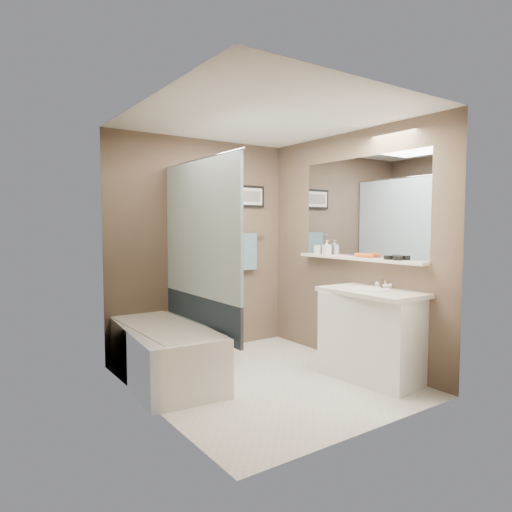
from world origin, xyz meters
TOP-DOWN VIEW (x-y plane):
  - ground at (0.00, 0.00)m, footprint 2.50×2.50m
  - ceiling at (0.00, 0.00)m, footprint 2.20×2.50m
  - wall_back at (0.00, 1.23)m, footprint 2.20×0.04m
  - wall_front at (0.00, -1.23)m, footprint 2.20×0.04m
  - wall_left at (-1.08, 0.00)m, footprint 0.04×2.50m
  - wall_right at (1.08, 0.00)m, footprint 0.04×2.50m
  - tile_surround at (-1.09, 0.50)m, footprint 0.02×1.55m
  - curtain_rod at (-0.40, 0.50)m, footprint 0.02×1.55m
  - curtain_upper at (-0.40, 0.50)m, footprint 0.03×1.45m
  - curtain_lower at (-0.40, 0.50)m, footprint 0.03×1.45m
  - mirror at (1.09, -0.15)m, footprint 0.02×1.60m
  - shelf at (1.04, -0.15)m, footprint 0.12×1.60m
  - towel_bar at (0.55, 1.22)m, footprint 0.60×0.02m
  - towel at (0.55, 1.20)m, footprint 0.34×0.05m
  - art_frame at (0.55, 1.23)m, footprint 0.62×0.02m
  - art_mat at (0.55, 1.22)m, footprint 0.56×0.00m
  - art_image at (0.55, 1.22)m, footprint 0.50×0.00m
  - door at (0.55, -1.24)m, footprint 0.80×0.02m
  - door_handle at (0.22, -1.19)m, footprint 0.10×0.02m
  - bathtub at (-0.75, 0.57)m, footprint 0.84×1.56m
  - tub_rim at (-0.75, 0.57)m, footprint 0.56×1.36m
  - toilet at (-0.04, 0.89)m, footprint 0.57×0.76m
  - vanity at (0.85, -0.52)m, footprint 0.59×0.95m
  - countertop at (0.84, -0.52)m, footprint 0.54×0.96m
  - sink_basin at (0.83, -0.52)m, footprint 0.34×0.34m
  - faucet_spout at (1.03, -0.52)m, footprint 0.02×0.02m
  - faucet_knob at (1.03, -0.42)m, footprint 0.05×0.05m
  - candle_bowl_near at (1.04, -0.65)m, footprint 0.09×0.09m
  - candle_bowl_far at (1.04, -0.55)m, footprint 0.09×0.09m
  - hair_brush_front at (1.04, -0.24)m, footprint 0.04×0.22m
  - pink_comb at (1.04, 0.05)m, footprint 0.05×0.16m
  - glass_jar at (1.04, 0.44)m, footprint 0.08×0.08m
  - soap_bottle at (1.04, 0.29)m, footprint 0.08×0.08m

SIDE VIEW (x-z plane):
  - ground at x=0.00m, z-range 0.00..0.00m
  - bathtub at x=-0.75m, z-range 0.00..0.50m
  - toilet at x=-0.04m, z-range 0.00..0.69m
  - vanity at x=0.85m, z-range 0.00..0.80m
  - tub_rim at x=-0.75m, z-range 0.49..0.51m
  - curtain_lower at x=-0.40m, z-range 0.40..0.76m
  - countertop at x=0.84m, z-range 0.80..0.84m
  - sink_basin at x=0.83m, z-range 0.84..0.86m
  - faucet_knob at x=1.03m, z-range 0.84..0.90m
  - faucet_spout at x=1.03m, z-range 0.84..0.94m
  - tile_surround at x=-1.09m, z-range 0.00..2.00m
  - door at x=0.55m, z-range 0.00..2.00m
  - door_handle at x=0.22m, z-range 0.99..1.01m
  - shelf at x=1.04m, z-range 1.09..1.11m
  - pink_comb at x=1.04m, z-range 1.11..1.12m
  - towel at x=0.55m, z-range 0.90..1.34m
  - candle_bowl_near at x=1.04m, z-range 1.11..1.16m
  - candle_bowl_far at x=1.04m, z-range 1.11..1.16m
  - hair_brush_front at x=1.04m, z-range 1.12..1.16m
  - glass_jar at x=1.04m, z-range 1.11..1.22m
  - soap_bottle at x=1.04m, z-range 1.11..1.28m
  - wall_back at x=0.00m, z-range 0.00..2.40m
  - wall_front at x=0.00m, z-range 0.00..2.40m
  - wall_left at x=-1.08m, z-range 0.00..2.40m
  - wall_right at x=1.08m, z-range 0.00..2.40m
  - towel_bar at x=0.55m, z-range 1.29..1.31m
  - curtain_upper at x=-0.40m, z-range 0.76..2.04m
  - mirror at x=1.09m, z-range 1.12..2.12m
  - art_frame at x=0.55m, z-range 1.65..1.91m
  - art_mat at x=0.55m, z-range 1.68..1.88m
  - art_image at x=0.55m, z-range 1.72..1.84m
  - curtain_rod at x=-0.40m, z-range 2.04..2.06m
  - ceiling at x=0.00m, z-range 2.36..2.40m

